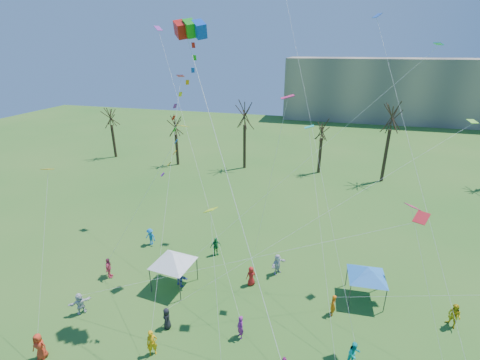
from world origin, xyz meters
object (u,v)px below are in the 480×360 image
(big_box_kite, at_px, (183,116))
(canopy_tent_blue, at_px, (368,272))
(distant_building, at_px, (409,90))
(canopy_tent_white, at_px, (173,258))

(big_box_kite, xyz_separation_m, canopy_tent_blue, (11.83, 4.32, -11.62))
(distant_building, distance_m, big_box_kite, 80.23)
(canopy_tent_white, bearing_deg, distant_building, 68.63)
(canopy_tent_white, relative_size, canopy_tent_blue, 1.08)
(distant_building, bearing_deg, canopy_tent_white, -111.37)
(distant_building, relative_size, canopy_tent_blue, 16.16)
(big_box_kite, distance_m, canopy_tent_white, 11.85)
(canopy_tent_white, xyz_separation_m, canopy_tent_blue, (14.34, 2.42, -0.20))
(distant_building, distance_m, canopy_tent_blue, 72.83)
(distant_building, xyz_separation_m, big_box_kite, (-26.30, -75.52, 6.48))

